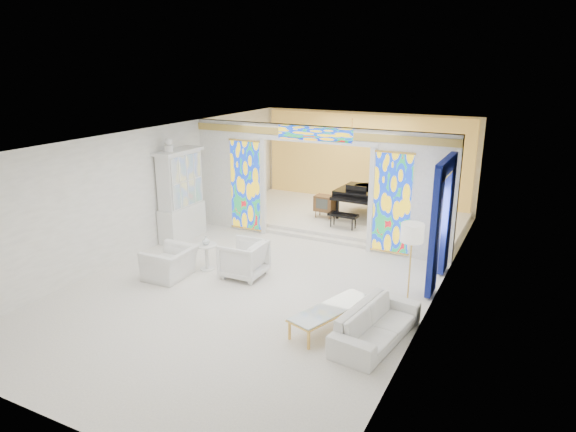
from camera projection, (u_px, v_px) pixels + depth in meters
The scene contains 24 objects.
floor at pixel (280, 267), 11.79m from camera, with size 12.00×12.00×0.00m, color white.
ceiling at pixel (279, 136), 10.92m from camera, with size 7.00×12.00×0.02m, color white.
wall_back at pixel (366, 159), 16.48m from camera, with size 7.00×0.02×3.00m, color white.
wall_front at pixel (50, 322), 6.23m from camera, with size 7.00×0.02×3.00m, color white.
wall_left at pixel (156, 187), 12.87m from camera, with size 0.02×12.00×3.00m, color white.
wall_right at pixel (441, 226), 9.85m from camera, with size 0.02×12.00×3.00m, color white.
partition_wall at pixel (316, 179), 13.02m from camera, with size 7.00×0.22×3.00m.
stained_glass_left at pixel (246, 185), 13.91m from camera, with size 0.90×0.04×2.40m, color gold.
stained_glass_right at pixel (392, 203), 12.16m from camera, with size 0.90×0.04×2.40m, color gold.
stained_glass_transom at pixel (315, 134), 12.59m from camera, with size 2.00×0.04×0.34m, color gold.
alcove_platform at pixel (344, 217), 15.27m from camera, with size 6.80×3.80×0.18m, color white.
gold_curtain_back at pixel (365, 160), 16.38m from camera, with size 6.70×0.10×2.90m, color #F6BF55.
chandelier at pixel (352, 135), 14.38m from camera, with size 0.48×0.48×0.30m, color gold.
blue_drapes at pixel (443, 212), 10.47m from camera, with size 0.14×1.85×2.65m.
china_cabinet at pixel (181, 196), 13.35m from camera, with size 0.56×1.46×2.72m.
armchair_left at pixel (170, 263), 11.13m from camera, with size 1.02×0.89×0.67m, color silver.
armchair_right at pixel (244, 259), 11.16m from camera, with size 0.86×0.89×0.81m, color silver.
sofa at pixel (376, 324), 8.63m from camera, with size 2.02×0.79×0.59m, color white.
side_table at pixel (207, 253), 11.53m from camera, with size 0.64×0.64×0.60m.
vase at pixel (206, 240), 11.44m from camera, with size 0.18×0.18×0.19m, color white.
coffee_table at pixel (331, 309), 9.02m from camera, with size 1.07×1.83×0.39m.
floor_lamp at pixel (412, 237), 9.34m from camera, with size 0.55×0.55×1.72m.
grand_piano at pixel (367, 193), 14.91m from camera, with size 1.65×2.50×0.99m.
tv_console at pixel (325, 203), 14.76m from camera, with size 0.58×0.41×0.65m.
Camera 1 is at (5.10, -9.69, 4.55)m, focal length 32.00 mm.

